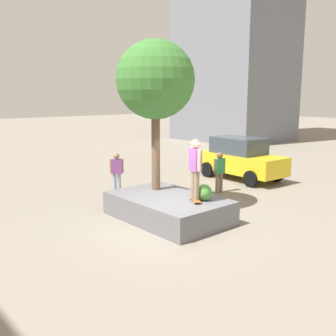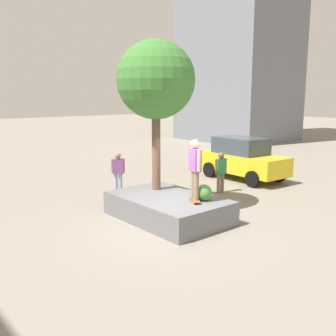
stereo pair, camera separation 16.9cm
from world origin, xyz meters
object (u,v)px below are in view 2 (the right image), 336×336
(skateboarder, at_px, (195,165))
(pedestrian_crossing, at_px, (221,170))
(plaza_tree, at_px, (156,81))
(bystander_watching, at_px, (118,170))
(skateboard, at_px, (195,199))
(planter_ledge, at_px, (168,208))
(taxi_cab, at_px, (243,158))

(skateboarder, bearing_deg, pedestrian_crossing, 121.58)
(plaza_tree, distance_m, bystander_watching, 4.46)
(skateboarder, relative_size, pedestrian_crossing, 1.09)
(pedestrian_crossing, bearing_deg, skateboarder, -58.42)
(skateboard, height_order, bystander_watching, bystander_watching)
(planter_ledge, height_order, pedestrian_crossing, pedestrian_crossing)
(skateboarder, distance_m, bystander_watching, 4.93)
(taxi_cab, bearing_deg, skateboarder, -62.36)
(taxi_cab, bearing_deg, plaza_tree, -77.66)
(skateboard, bearing_deg, plaza_tree, 178.03)
(plaza_tree, bearing_deg, pedestrian_crossing, 94.40)
(plaza_tree, bearing_deg, taxi_cab, 102.34)
(pedestrian_crossing, bearing_deg, plaza_tree, -85.60)
(planter_ledge, bearing_deg, skateboarder, 14.40)
(skateboarder, xyz_separation_m, taxi_cab, (-3.25, 6.20, -0.85))
(skateboard, xyz_separation_m, taxi_cab, (-3.25, 6.20, 0.19))
(plaza_tree, bearing_deg, skateboard, -1.97)
(planter_ledge, relative_size, bystander_watching, 2.31)
(skateboarder, bearing_deg, bystander_watching, 174.82)
(taxi_cab, bearing_deg, planter_ledge, -70.29)
(planter_ledge, relative_size, taxi_cab, 0.88)
(taxi_cab, height_order, bystander_watching, taxi_cab)
(planter_ledge, distance_m, skateboard, 1.06)
(planter_ledge, xyz_separation_m, taxi_cab, (-2.31, 6.44, 0.62))
(planter_ledge, xyz_separation_m, bystander_watching, (-3.89, 0.68, 0.56))
(taxi_cab, bearing_deg, bystander_watching, -105.34)
(skateboard, relative_size, skateboarder, 0.44)
(plaza_tree, height_order, skateboard, plaza_tree)
(plaza_tree, distance_m, taxi_cab, 7.10)
(plaza_tree, relative_size, pedestrian_crossing, 2.98)
(skateboarder, bearing_deg, plaza_tree, 178.03)
(taxi_cab, bearing_deg, pedestrian_crossing, -68.05)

